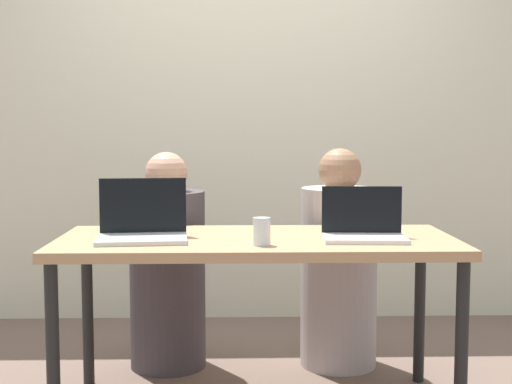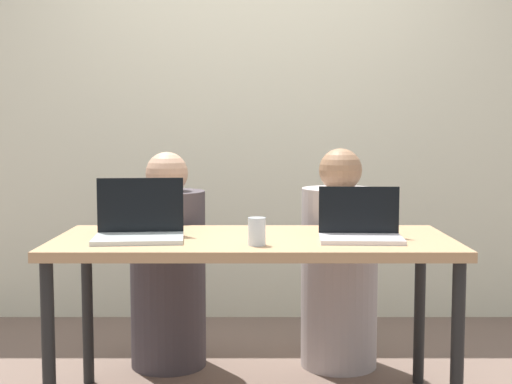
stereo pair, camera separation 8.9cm
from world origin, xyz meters
name	(u,v)px [view 1 (the left image)]	position (x,y,z in m)	size (l,w,h in m)	color
back_wall	(250,126)	(0.00, 1.50, 1.19)	(4.50, 0.10, 2.38)	beige
desk	(256,253)	(0.00, 0.00, 0.66)	(1.62, 0.72, 0.73)	tan
person_on_left	(167,272)	(-0.42, 0.55, 0.47)	(0.38, 0.38, 1.06)	#484045
person_on_right	(339,270)	(0.42, 0.55, 0.48)	(0.42, 0.42, 1.08)	#B7ACAC
laptop_front_right	(363,228)	(0.43, -0.07, 0.77)	(0.34, 0.25, 0.21)	silver
laptop_front_left	(142,227)	(-0.46, -0.05, 0.78)	(0.37, 0.30, 0.24)	silver
water_glass_center	(262,233)	(0.01, -0.20, 0.77)	(0.07, 0.07, 0.11)	silver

